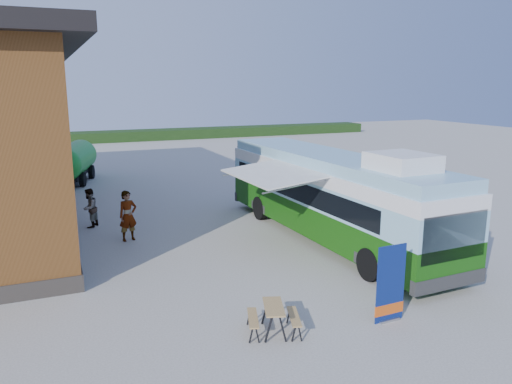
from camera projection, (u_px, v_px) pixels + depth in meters
name	position (u px, v px, depth m)	size (l,w,h in m)	color
ground	(289.00, 260.00, 16.54)	(100.00, 100.00, 0.00)	#BCB7AD
hedge	(197.00, 133.00, 53.66)	(40.00, 3.00, 1.00)	#264419
bus	(330.00, 193.00, 18.46)	(3.02, 12.19, 3.72)	#216410
awning	(279.00, 172.00, 17.50)	(2.75, 4.28, 0.52)	white
banner	(390.00, 290.00, 12.17)	(0.86, 0.20, 1.96)	navy
picnic_table	(274.00, 313.00, 11.64)	(1.47, 1.39, 0.68)	tan
person_a	(128.00, 216.00, 18.46)	(0.69, 0.45, 1.89)	#999999
person_b	(89.00, 208.00, 20.20)	(0.78, 0.61, 1.60)	#999999
slurry_tanker	(73.00, 160.00, 29.22)	(2.99, 6.07, 2.31)	#1B9728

